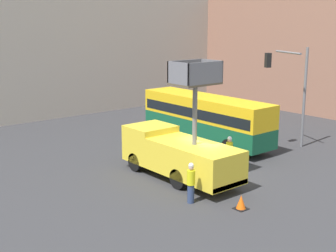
{
  "coord_description": "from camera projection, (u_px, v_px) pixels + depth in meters",
  "views": [
    {
      "loc": [
        -16.96,
        -17.04,
        8.3
      ],
      "look_at": [
        -1.43,
        1.77,
        2.7
      ],
      "focal_mm": 50.0,
      "sensor_mm": 36.0,
      "label": 1
    }
  ],
  "objects": [
    {
      "name": "ground_plane",
      "position": [
        209.0,
        177.0,
        25.19
      ],
      "size": [
        120.0,
        120.0,
        0.0
      ],
      "primitive_type": "plane",
      "color": "#333335"
    },
    {
      "name": "building_backdrop_far",
      "position": [
        19.0,
        4.0,
        41.16
      ],
      "size": [
        44.0,
        10.0,
        19.2
      ],
      "color": "#BCB2A3",
      "rests_on": "ground_plane"
    },
    {
      "name": "utility_truck",
      "position": [
        179.0,
        152.0,
        24.65
      ],
      "size": [
        2.42,
        7.32,
        6.31
      ],
      "color": "yellow",
      "rests_on": "ground_plane"
    },
    {
      "name": "city_bus",
      "position": [
        206.0,
        116.0,
        31.71
      ],
      "size": [
        2.43,
        10.38,
        3.2
      ],
      "rotation": [
        0.0,
        0.0,
        1.28
      ],
      "color": "#145638",
      "rests_on": "ground_plane"
    },
    {
      "name": "traffic_light_pole",
      "position": [
        292.0,
        82.0,
        29.85
      ],
      "size": [
        2.9,
        2.65,
        6.55
      ],
      "color": "slate",
      "rests_on": "ground_plane"
    },
    {
      "name": "road_worker_near_truck",
      "position": [
        191.0,
        183.0,
        21.41
      ],
      "size": [
        0.38,
        0.38,
        1.93
      ],
      "rotation": [
        0.0,
        0.0,
        1.38
      ],
      "color": "navy",
      "rests_on": "ground_plane"
    },
    {
      "name": "road_worker_directing",
      "position": [
        229.0,
        153.0,
        26.24
      ],
      "size": [
        0.38,
        0.38,
        1.92
      ],
      "rotation": [
        0.0,
        0.0,
        5.44
      ],
      "color": "navy",
      "rests_on": "ground_plane"
    },
    {
      "name": "traffic_cone_near_truck",
      "position": [
        241.0,
        203.0,
        20.84
      ],
      "size": [
        0.57,
        0.57,
        0.65
      ],
      "color": "black",
      "rests_on": "ground_plane"
    }
  ]
}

